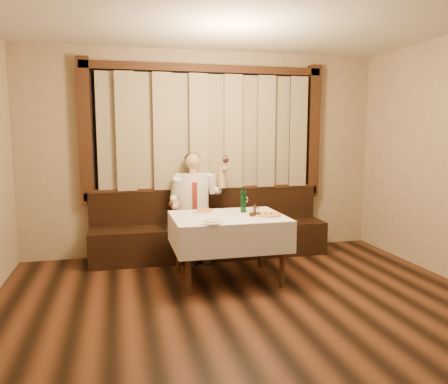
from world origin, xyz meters
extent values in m
cube|color=black|center=(0.00, 0.00, -0.01)|extent=(5.00, 6.00, 0.01)
cube|color=tan|center=(0.00, 3.00, 1.40)|extent=(5.00, 0.01, 2.80)
cube|color=black|center=(0.00, 2.98, 1.70)|extent=(3.00, 0.02, 1.60)
cube|color=orange|center=(-0.70, 2.97, 1.40)|extent=(0.50, 0.01, 0.40)
cube|color=black|center=(0.00, 2.94, 0.85)|extent=(3.30, 0.12, 0.10)
cube|color=black|center=(0.00, 2.94, 2.55)|extent=(3.30, 0.12, 0.10)
cube|color=black|center=(-1.60, 2.94, 1.70)|extent=(0.16, 0.12, 1.90)
cube|color=black|center=(1.60, 2.94, 1.70)|extent=(0.16, 0.12, 1.90)
cube|color=#857956|center=(0.00, 2.88, 1.70)|extent=(2.90, 0.08, 1.55)
cube|color=black|center=(0.00, 2.68, 0.23)|extent=(3.20, 0.60, 0.45)
cube|color=black|center=(0.00, 2.92, 0.68)|extent=(3.20, 0.12, 0.45)
cube|color=black|center=(0.00, 2.92, 0.92)|extent=(3.20, 0.14, 0.04)
cylinder|color=black|center=(-0.52, 1.33, 0.35)|extent=(0.06, 0.06, 0.71)
cylinder|color=black|center=(0.52, 1.33, 0.35)|extent=(0.06, 0.06, 0.71)
cylinder|color=black|center=(-0.52, 2.07, 0.35)|extent=(0.06, 0.06, 0.71)
cylinder|color=black|center=(0.52, 2.07, 0.35)|extent=(0.06, 0.06, 0.71)
cube|color=black|center=(0.00, 1.70, 0.73)|extent=(1.20, 0.90, 0.04)
cube|color=silver|center=(0.00, 1.70, 0.75)|extent=(1.26, 0.96, 0.01)
cube|color=silver|center=(0.00, 1.22, 0.58)|extent=(1.26, 0.01, 0.35)
cube|color=silver|center=(0.00, 2.18, 0.58)|extent=(1.26, 0.01, 0.35)
cube|color=silver|center=(-0.63, 1.70, 0.58)|extent=(0.01, 0.96, 0.35)
cube|color=silver|center=(0.63, 1.70, 0.58)|extent=(0.01, 0.96, 0.35)
cylinder|color=white|center=(0.44, 1.58, 0.76)|extent=(0.31, 0.31, 0.01)
cylinder|color=#C9541E|center=(0.44, 1.58, 0.77)|extent=(0.28, 0.28, 0.01)
torus|color=tan|center=(0.44, 1.58, 0.77)|extent=(0.30, 0.30, 0.02)
sphere|color=black|center=(0.41, 1.60, 0.78)|extent=(0.02, 0.02, 0.02)
sphere|color=black|center=(0.47, 1.57, 0.78)|extent=(0.02, 0.02, 0.02)
cylinder|color=white|center=(-0.22, 1.97, 0.76)|extent=(0.28, 0.28, 0.02)
ellipsoid|color=#C4611F|center=(-0.22, 1.97, 0.81)|extent=(0.17, 0.17, 0.08)
cylinder|color=white|center=(-0.28, 1.33, 0.76)|extent=(0.26, 0.26, 0.02)
ellipsoid|color=#D3CA88|center=(-0.28, 1.33, 0.81)|extent=(0.16, 0.16, 0.07)
cylinder|color=#0D401D|center=(0.22, 1.84, 0.88)|extent=(0.07, 0.07, 0.26)
cylinder|color=#0D401D|center=(0.22, 1.84, 1.03)|extent=(0.03, 0.03, 0.06)
cylinder|color=silver|center=(0.22, 1.84, 1.07)|extent=(0.03, 0.03, 0.01)
cylinder|color=white|center=(0.27, 1.93, 0.76)|extent=(0.06, 0.06, 0.01)
cylinder|color=white|center=(0.27, 1.93, 0.81)|extent=(0.01, 0.01, 0.09)
ellipsoid|color=white|center=(0.27, 1.93, 0.90)|extent=(0.07, 0.07, 0.08)
cube|color=black|center=(0.28, 1.60, 0.78)|extent=(0.12, 0.07, 0.04)
cube|color=black|center=(0.28, 1.60, 0.84)|extent=(0.02, 0.06, 0.09)
cylinder|color=white|center=(0.25, 1.60, 0.82)|extent=(0.03, 0.03, 0.07)
cylinder|color=silver|center=(0.25, 1.60, 0.86)|extent=(0.03, 0.03, 0.01)
cylinder|color=white|center=(0.32, 1.59, 0.82)|extent=(0.03, 0.03, 0.07)
cylinder|color=silver|center=(0.32, 1.59, 0.86)|extent=(0.03, 0.03, 0.01)
cube|color=black|center=(-0.23, 2.56, 0.53)|extent=(0.40, 0.45, 0.16)
cube|color=black|center=(-0.34, 2.34, 0.23)|extent=(0.11, 0.12, 0.45)
cube|color=black|center=(-0.12, 2.34, 0.23)|extent=(0.11, 0.12, 0.45)
ellipsoid|color=white|center=(-0.23, 2.71, 0.88)|extent=(0.42, 0.26, 0.54)
cube|color=maroon|center=(-0.23, 2.58, 0.85)|extent=(0.06, 0.01, 0.40)
cylinder|color=tan|center=(-0.23, 2.71, 1.19)|extent=(0.10, 0.10, 0.08)
sphere|color=tan|center=(-0.23, 2.71, 1.31)|extent=(0.21, 0.21, 0.21)
ellipsoid|color=black|center=(-0.23, 2.74, 1.34)|extent=(0.21, 0.21, 0.16)
sphere|color=white|center=(-0.43, 2.71, 1.10)|extent=(0.13, 0.13, 0.13)
sphere|color=white|center=(-0.03, 2.71, 1.10)|extent=(0.13, 0.13, 0.13)
sphere|color=tan|center=(-0.53, 2.30, 0.77)|extent=(0.08, 0.08, 0.08)
sphere|color=tan|center=(0.17, 2.54, 1.23)|extent=(0.10, 0.10, 0.10)
cylinder|color=white|center=(0.17, 2.51, 1.27)|extent=(0.01, 0.01, 0.11)
ellipsoid|color=white|center=(0.17, 2.51, 1.35)|extent=(0.08, 0.08, 0.10)
ellipsoid|color=#4C070F|center=(0.17, 2.51, 1.33)|extent=(0.07, 0.07, 0.06)
camera|label=1|loc=(-1.20, -3.02, 1.70)|focal=35.00mm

